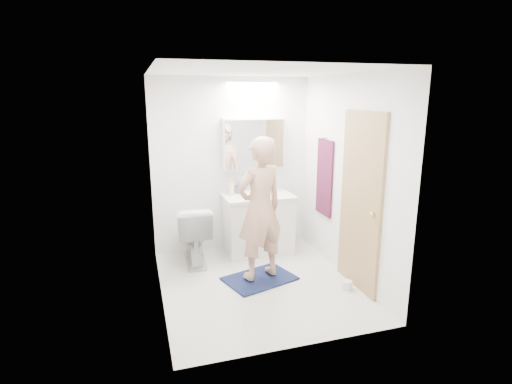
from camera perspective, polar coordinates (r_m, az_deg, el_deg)
name	(u,v)px	position (r m, az deg, el deg)	size (l,w,h in m)	color
floor	(258,284)	(4.83, 0.30, -12.93)	(2.50, 2.50, 0.00)	silver
ceiling	(258,71)	(4.32, 0.34, 16.83)	(2.50, 2.50, 0.00)	white
wall_back	(232,165)	(5.60, -3.47, 3.80)	(2.50, 2.50, 0.00)	white
wall_front	(304,217)	(3.29, 6.78, -3.50)	(2.50, 2.50, 0.00)	white
wall_left	(156,191)	(4.24, -14.04, 0.12)	(2.50, 2.50, 0.00)	white
wall_right	(347,178)	(4.85, 12.83, 1.90)	(2.50, 2.50, 0.00)	white
vanity_cabinet	(258,225)	(5.61, 0.33, -4.70)	(0.90, 0.55, 0.78)	white
countertop	(258,197)	(5.50, 0.33, -0.64)	(0.95, 0.58, 0.04)	silver
sink_basin	(258,194)	(5.52, 0.24, -0.22)	(0.36, 0.36, 0.03)	white
faucet	(254,186)	(5.68, -0.32, 0.86)	(0.02, 0.02, 0.16)	silver
medicine_cabinet	(254,144)	(5.56, -0.30, 6.87)	(0.88, 0.14, 0.70)	white
mirror_panel	(255,144)	(5.49, -0.07, 6.78)	(0.84, 0.01, 0.66)	silver
toilet	(194,234)	(5.32, -8.82, -5.89)	(0.44, 0.77, 0.79)	silver
bath_rug	(260,279)	(4.93, 0.52, -12.19)	(0.80, 0.55, 0.02)	#151C44
person	(260,209)	(4.61, 0.55, -2.43)	(0.61, 0.40, 1.67)	tan
door	(360,202)	(4.60, 14.62, -1.43)	(0.04, 0.80, 2.00)	#A28251
door_knob	(372,215)	(4.35, 16.17, -3.09)	(0.06, 0.06, 0.06)	gold
towel	(324,178)	(5.34, 9.68, 2.02)	(0.02, 0.42, 1.00)	#121035
towel_hook	(325,138)	(5.25, 9.78, 7.58)	(0.02, 0.02, 0.07)	silver
soap_bottle_a	(231,187)	(5.52, -3.57, 0.76)	(0.08, 0.08, 0.22)	beige
soap_bottle_b	(239,187)	(5.58, -2.44, 0.70)	(0.08, 0.08, 0.17)	#5073AC
toothbrush_cup	(268,189)	(5.69, 1.77, 0.49)	(0.09, 0.09, 0.08)	#446BCC
toilet_paper_roll	(347,285)	(4.81, 12.81, -12.77)	(0.11, 0.11, 0.10)	silver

